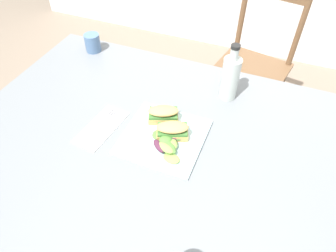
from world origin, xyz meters
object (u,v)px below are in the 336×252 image
at_px(bottle_cold_brew, 230,80).
at_px(chair_wooden_far, 253,66).
at_px(plate_lunch, 164,137).
at_px(fork_on_napkin, 104,123).
at_px(sandwich_half_front, 172,130).
at_px(sandwich_half_back, 163,114).
at_px(cup_extra_side, 93,43).
at_px(dining_table, 164,166).

bearing_deg(bottle_cold_brew, chair_wooden_far, 87.76).
bearing_deg(chair_wooden_far, plate_lunch, -99.98).
xyz_separation_m(chair_wooden_far, fork_on_napkin, (-0.39, -0.99, 0.30)).
distance_m(sandwich_half_front, sandwich_half_back, 0.08).
height_order(chair_wooden_far, sandwich_half_front, chair_wooden_far).
bearing_deg(cup_extra_side, plate_lunch, -36.90).
relative_size(chair_wooden_far, sandwich_half_back, 7.29).
relative_size(sandwich_half_back, fork_on_napkin, 0.64).
bearing_deg(dining_table, cup_extra_side, 141.26).
xyz_separation_m(chair_wooden_far, sandwich_half_back, (-0.20, -0.90, 0.33)).
relative_size(bottle_cold_brew, cup_extra_side, 2.80).
relative_size(dining_table, fork_on_napkin, 7.70).
bearing_deg(chair_wooden_far, sandwich_half_front, -98.48).
xyz_separation_m(dining_table, chair_wooden_far, (0.16, 1.01, -0.19)).
bearing_deg(sandwich_half_front, cup_extra_side, 145.31).
height_order(fork_on_napkin, bottle_cold_brew, bottle_cold_brew).
xyz_separation_m(plate_lunch, fork_on_napkin, (-0.22, -0.02, 0.00)).
height_order(plate_lunch, sandwich_half_back, sandwich_half_back).
bearing_deg(cup_extra_side, dining_table, -38.74).
bearing_deg(bottle_cold_brew, cup_extra_side, 172.35).
bearing_deg(fork_on_napkin, sandwich_half_front, 7.06).
relative_size(fork_on_napkin, bottle_cold_brew, 0.82).
xyz_separation_m(dining_table, plate_lunch, (-0.01, 0.04, 0.11)).
xyz_separation_m(chair_wooden_far, sandwich_half_front, (-0.14, -0.96, 0.33)).
bearing_deg(bottle_cold_brew, plate_lunch, -116.16).
relative_size(dining_table, cup_extra_side, 17.75).
bearing_deg(cup_extra_side, sandwich_half_back, -32.99).
height_order(bottle_cold_brew, cup_extra_side, bottle_cold_brew).
distance_m(plate_lunch, sandwich_half_back, 0.09).
xyz_separation_m(sandwich_half_front, cup_extra_side, (-0.54, 0.37, 0.00)).
distance_m(sandwich_half_front, bottle_cold_brew, 0.31).
bearing_deg(sandwich_half_front, fork_on_napkin, -172.94).
bearing_deg(fork_on_napkin, sandwich_half_back, 25.96).
relative_size(plate_lunch, bottle_cold_brew, 1.19).
relative_size(sandwich_half_front, cup_extra_side, 1.48).
relative_size(sandwich_half_back, bottle_cold_brew, 0.53).
bearing_deg(sandwich_half_back, fork_on_napkin, -154.04).
distance_m(dining_table, sandwich_half_back, 0.19).
xyz_separation_m(fork_on_napkin, bottle_cold_brew, (0.36, 0.31, 0.07)).
bearing_deg(cup_extra_side, bottle_cold_brew, -7.65).
bearing_deg(sandwich_half_back, sandwich_half_front, -46.20).
height_order(sandwich_half_back, fork_on_napkin, sandwich_half_back).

